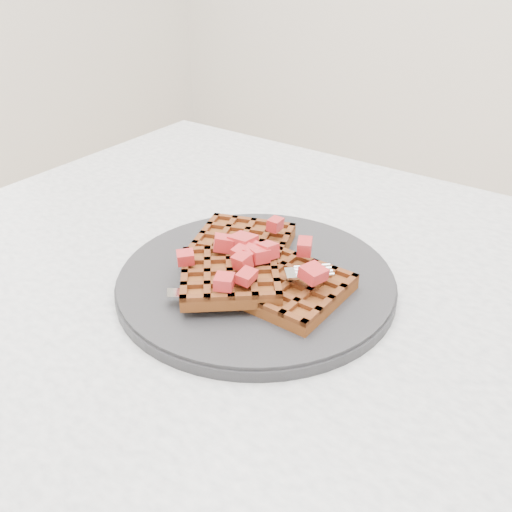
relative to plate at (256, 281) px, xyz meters
The scene contains 5 objects.
table 0.18m from the plate, ahead, with size 1.20×0.80×0.75m.
plate is the anchor object (origin of this frame).
waffles 0.02m from the plate, 87.49° to the right, with size 0.22×0.21×0.03m.
strawberry_pile 0.05m from the plate, 90.00° to the left, with size 0.15×0.15×0.02m, color maroon, non-canonical shape.
fork 0.05m from the plate, 45.84° to the right, with size 0.02×0.18×0.02m, color silver, non-canonical shape.
Camera 1 is at (0.18, -0.45, 1.10)m, focal length 40.00 mm.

